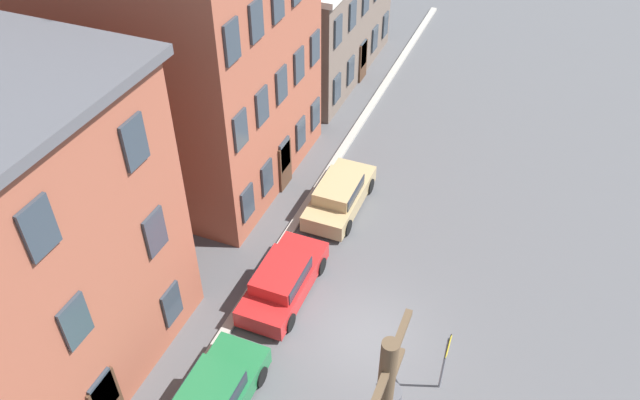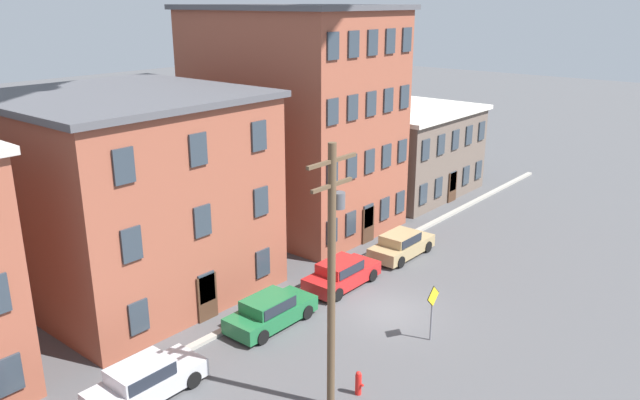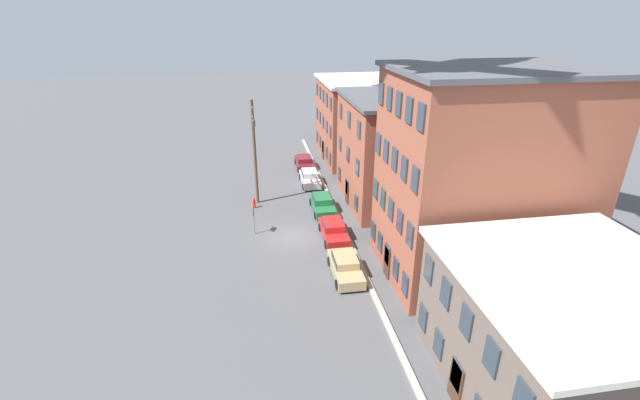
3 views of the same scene
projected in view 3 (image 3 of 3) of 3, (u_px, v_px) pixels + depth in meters
ground_plane at (291, 237)px, 34.51m from camera, size 200.00×200.00×0.00m
kerb_strip at (345, 232)px, 35.13m from camera, size 56.00×0.36×0.16m
apartment_corner at (366, 119)px, 51.95m from camera, size 12.42×11.02×9.49m
apartment_midblock at (407, 150)px, 39.55m from camera, size 11.29×11.55×9.91m
apartment_far at (483, 177)px, 27.51m from camera, size 9.21×12.43×13.76m
apartment_annex at (566, 334)px, 19.40m from camera, size 10.72×10.48×6.42m
car_maroon at (304, 162)px, 49.54m from camera, size 4.40×1.92×1.43m
car_silver at (310, 177)px, 44.88m from camera, size 4.40×1.92×1.43m
car_green at (322, 203)px, 38.77m from camera, size 4.40×1.92×1.43m
car_red at (334, 230)px, 34.04m from camera, size 4.40×1.92×1.43m
car_tan at (345, 265)px, 29.23m from camera, size 4.40×1.92×1.43m
caution_sign at (253, 215)px, 34.30m from camera, size 0.97×0.08×2.57m
utility_pole at (254, 147)px, 38.55m from camera, size 2.40×0.44×9.73m
fire_hydrant at (254, 203)px, 39.44m from camera, size 0.24×0.34×0.96m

